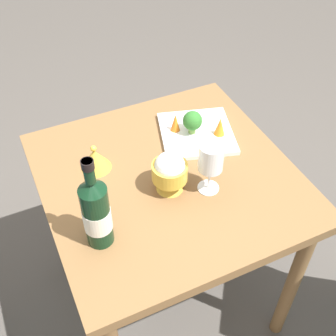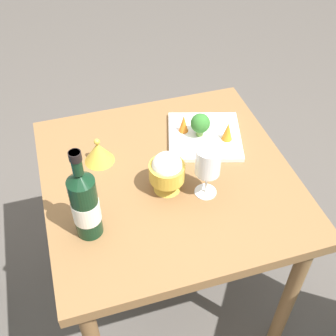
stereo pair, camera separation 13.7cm
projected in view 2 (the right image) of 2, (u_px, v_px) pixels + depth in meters
name	position (u px, v px, depth m)	size (l,w,h in m)	color
ground_plane	(168.00, 292.00, 1.92)	(8.00, 8.00, 0.00)	#4C4742
dining_table	(168.00, 195.00, 1.46)	(0.80, 0.80, 0.75)	brown
wine_bottle	(85.00, 204.00, 1.15)	(0.08, 0.08, 0.30)	black
wine_glass	(208.00, 162.00, 1.25)	(0.08, 0.08, 0.18)	white
rice_bowl	(167.00, 172.00, 1.30)	(0.11, 0.11, 0.14)	gold
rice_bowl_lid	(98.00, 152.00, 1.41)	(0.10, 0.10, 0.09)	gold
serving_plate	(204.00, 136.00, 1.51)	(0.31, 0.31, 0.02)	white
broccoli_floret	(200.00, 124.00, 1.47)	(0.07, 0.07, 0.09)	#729E4C
carrot_garnish_left	(184.00, 123.00, 1.50)	(0.03, 0.03, 0.07)	orange
carrot_garnish_right	(228.00, 131.00, 1.47)	(0.04, 0.04, 0.07)	orange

